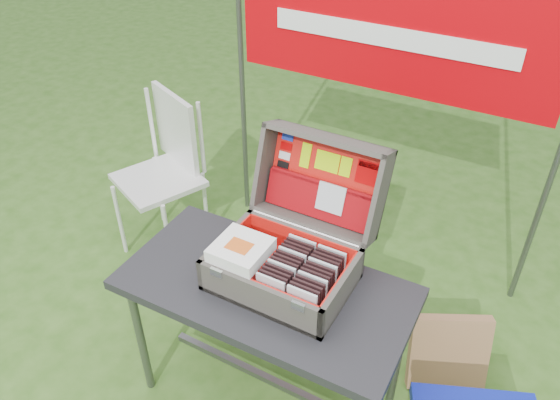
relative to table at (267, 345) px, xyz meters
The scene contains 90 objects.
ground 0.36m from the table, 92.47° to the left, with size 80.00×80.00×0.00m, color #2D5517.
table is the anchor object (origin of this frame).
table_top 0.33m from the table, ahead, with size 1.12×0.56×0.04m, color #29292D.
table_leg_fl 0.54m from the table, 156.26° to the right, with size 0.04×0.04×0.66m, color #59595B.
table_leg_bl 0.54m from the table, 156.26° to the left, with size 0.04×0.04×0.66m, color #59595B.
table_leg_br 0.54m from the table, 23.74° to the left, with size 0.04×0.04×0.66m, color #59595B.
table_brace 0.23m from the table, 14.04° to the left, with size 0.97×0.03×0.03m, color #59595B.
suitcase 0.59m from the table, 63.87° to the left, with size 0.51×0.53×0.46m, color #4F4B44, non-canonical shape.
suitcase_base_bottom 0.36m from the table, 39.21° to the left, with size 0.51×0.37×0.02m, color #4F4B44.
suitcase_base_wall_front 0.44m from the table, 69.76° to the right, with size 0.51×0.02×0.14m, color #4F4B44.
suitcase_base_wall_back 0.47m from the table, 77.04° to the left, with size 0.51×0.02×0.14m, color #4F4B44.
suitcase_base_wall_left 0.46m from the table, 168.53° to the left, with size 0.02×0.37×0.14m, color #4F4B44.
suitcase_base_wall_right 0.51m from the table, ahead, with size 0.02×0.37×0.14m, color #4F4B44.
suitcase_liner_floor 0.38m from the table, 39.21° to the left, with size 0.47×0.33×0.01m, color red.
suitcase_latch_left 0.51m from the table, 128.97° to the right, with size 0.05×0.01×0.03m, color silver.
suitcase_latch_right 0.54m from the table, 33.79° to the right, with size 0.05×0.01×0.03m, color silver.
suitcase_hinge 0.54m from the table, 77.60° to the left, with size 0.02×0.02×0.46m, color silver.
suitcase_lid_back 0.74m from the table, 83.06° to the left, with size 0.51×0.37×0.02m, color #4F4B44.
suitcase_lid_rim_far 0.90m from the table, 83.07° to the left, with size 0.51×0.02×0.14m, color #4F4B44.
suitcase_lid_rim_near 0.56m from the table, 80.44° to the left, with size 0.51×0.02×0.14m, color #4F4B44.
suitcase_lid_rim_left 0.75m from the table, 119.58° to the left, with size 0.02×0.37×0.14m, color #4F4B44.
suitcase_lid_rim_right 0.78m from the table, 49.64° to the left, with size 0.02×0.37×0.14m, color #4F4B44.
suitcase_lid_liner 0.74m from the table, 82.84° to the left, with size 0.47×0.32×0.01m, color red.
suitcase_liner_wall_front 0.45m from the table, 67.76° to the right, with size 0.47×0.01×0.12m, color red.
suitcase_liner_wall_back 0.47m from the table, 76.22° to the left, with size 0.47×0.01×0.12m, color red.
suitcase_liner_wall_left 0.47m from the table, 167.74° to the left, with size 0.01×0.33×0.12m, color red.
suitcase_liner_wall_right 0.51m from the table, ahead, with size 0.01×0.33×0.12m, color red.
suitcase_lid_pocket 0.65m from the table, 81.91° to the left, with size 0.45×0.15×0.03m, color maroon.
suitcase_pocket_edge 0.72m from the table, 82.31° to the left, with size 0.44×0.02×0.02m, color maroon.
suitcase_pocket_cd 0.68m from the table, 72.85° to the left, with size 0.11×0.11×0.01m, color silver.
lid_sticker_cc_a 0.87m from the table, 108.01° to the left, with size 0.05×0.03×0.00m, color #1933B2.
lid_sticker_cc_b 0.83m from the table, 108.54° to the left, with size 0.05×0.03×0.00m, color #B00002.
lid_sticker_cc_c 0.79m from the table, 109.09° to the left, with size 0.05×0.03×0.00m, color white.
lid_sticker_cc_d 0.75m from the table, 109.69° to the left, with size 0.05×0.03×0.00m, color black.
lid_card_neon_tall 0.81m from the table, 96.57° to the left, with size 0.04×0.10×0.00m, color #B9F204.
lid_card_neon_main 0.81m from the table, 83.15° to the left, with size 0.10×0.08×0.00m, color #B9F204.
lid_card_neon_small 0.81m from the table, 72.75° to the left, with size 0.05×0.08×0.00m, color #B9F204.
lid_sticker_band 0.83m from the table, 61.87° to the left, with size 0.09×0.09×0.00m, color #B00002.
lid_sticker_band_bar 0.86m from the table, 62.43° to the left, with size 0.08×0.02×0.00m, color black.
cd_left_0 0.46m from the table, 50.38° to the right, with size 0.11×0.01×0.13m, color silver.
cd_left_1 0.45m from the table, 43.81° to the right, with size 0.11×0.01×0.13m, color black.
cd_left_2 0.45m from the table, 35.42° to the right, with size 0.11×0.01×0.13m, color black.
cd_left_3 0.45m from the table, 24.83° to the right, with size 0.11×0.01×0.13m, color black.
cd_left_4 0.45m from the table, 12.10° to the right, with size 0.11×0.01×0.13m, color silver.
cd_left_5 0.45m from the table, ahead, with size 0.11×0.01×0.13m, color black.
cd_left_6 0.45m from the table, 15.77° to the left, with size 0.11×0.01×0.13m, color black.
cd_left_7 0.45m from the table, 27.96° to the left, with size 0.11×0.01×0.13m, color black.
cd_left_8 0.45m from the table, 37.93° to the left, with size 0.11×0.01×0.13m, color silver.
cd_left_9 0.46m from the table, 45.78° to the left, with size 0.11×0.01×0.13m, color black.
cd_left_10 0.46m from the table, 51.91° to the left, with size 0.11×0.01×0.13m, color black.
cd_left_11 0.46m from the table, 56.73° to the left, with size 0.11×0.01×0.13m, color black.
cd_left_12 0.47m from the table, 60.57° to the left, with size 0.11×0.01×0.13m, color silver.
cd_right_0 0.50m from the table, 25.57° to the right, with size 0.11×0.01×0.13m, color silver.
cd_right_1 0.49m from the table, 20.81° to the right, with size 0.11×0.01×0.13m, color black.
cd_right_2 0.49m from the table, 15.73° to the right, with size 0.11×0.01×0.13m, color black.
cd_right_3 0.49m from the table, 10.39° to the right, with size 0.11×0.01×0.13m, color black.
cd_right_4 0.49m from the table, ahead, with size 0.11×0.01×0.13m, color silver.
cd_right_5 0.49m from the table, ahead, with size 0.11×0.01×0.13m, color black.
cd_right_6 0.49m from the table, ahead, with size 0.11×0.01×0.13m, color black.
cd_right_7 0.49m from the table, 11.88° to the left, with size 0.11×0.01×0.13m, color black.
cd_right_8 0.49m from the table, 17.16° to the left, with size 0.11×0.01×0.13m, color silver.
cd_right_9 0.49m from the table, 22.15° to the left, with size 0.11×0.01×0.13m, color black.
cd_right_10 0.50m from the table, 26.82° to the left, with size 0.11×0.01×0.13m, color black.
cd_right_11 0.50m from the table, 31.13° to the left, with size 0.11×0.01×0.13m, color black.
cd_right_12 0.51m from the table, 35.08° to the left, with size 0.11×0.01×0.13m, color silver.
songbook_0 0.50m from the table, 161.11° to the right, with size 0.19×0.19×0.01m, color white.
songbook_1 0.50m from the table, 161.11° to the right, with size 0.19×0.19×0.01m, color white.
songbook_2 0.51m from the table, 161.11° to the right, with size 0.19×0.19×0.01m, color white.
songbook_3 0.51m from the table, 161.11° to the right, with size 0.19×0.19×0.01m, color white.
songbook_4 0.52m from the table, 161.11° to the right, with size 0.19×0.19×0.01m, color white.
songbook_5 0.52m from the table, 161.11° to the right, with size 0.19×0.19×0.01m, color white.
songbook_6 0.53m from the table, 161.11° to the right, with size 0.19×0.19×0.01m, color white.
songbook_7 0.53m from the table, 161.11° to the right, with size 0.19×0.19×0.01m, color white.
songbook_8 0.54m from the table, 161.11° to the right, with size 0.19×0.19×0.01m, color white.
songbook_9 0.54m from the table, 161.11° to the right, with size 0.19×0.19×0.01m, color white.
songbook_graphic 0.55m from the table, 155.22° to the right, with size 0.09×0.07×0.00m, color #D85919.
chair 1.24m from the table, 150.05° to the left, with size 0.42×0.46×0.92m, color silver, non-canonical shape.
chair_seat 1.24m from the table, 150.05° to the left, with size 0.42×0.42×0.03m, color silver.
chair_backrest 1.39m from the table, 142.70° to the left, with size 0.42×0.03×0.44m, color silver.
chair_leg_fl 1.32m from the table, 160.63° to the left, with size 0.02×0.02×0.47m, color silver.
chair_leg_fr 1.00m from the table, 153.82° to the left, with size 0.02×0.02×0.47m, color silver.
chair_leg_bl 1.48m from the table, 147.52° to the left, with size 0.02×0.02×0.47m, color silver.
chair_leg_br 1.20m from the table, 138.33° to the left, with size 0.02×0.02×0.47m, color silver.
chair_upright_left 1.52m from the table, 146.84° to the left, with size 0.02×0.02×0.44m, color silver.
chair_upright_right 1.25m from the table, 137.58° to the left, with size 0.02×0.02×0.44m, color silver.
cardboard_box 0.84m from the table, 35.43° to the left, with size 0.35×0.06×0.37m, color #A57551.
banner_post_left 1.55m from the table, 125.66° to the left, with size 0.03×0.03×1.70m, color #59595B.
banner_post_right 1.54m from the table, 54.59° to the left, with size 0.03×0.03×1.70m, color #59595B.
banner 1.52m from the table, 90.19° to the left, with size 1.60×0.01×0.55m, color #AF0007.
banner_text 1.51m from the table, 90.19° to the left, with size 1.20×0.00×0.10m, color white.
Camera 1 is at (0.78, -1.36, 2.18)m, focal length 35.00 mm.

